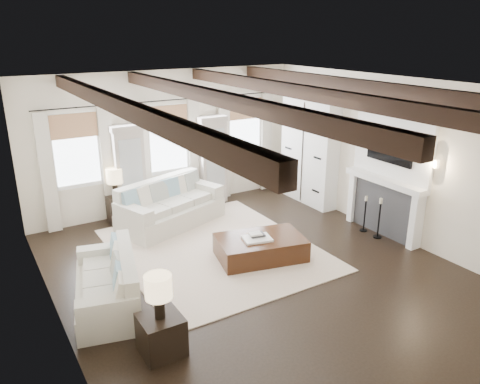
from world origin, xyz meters
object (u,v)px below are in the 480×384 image
sofa_left (110,285)px  ottoman (260,248)px  side_table_back (118,209)px  sofa_back (169,207)px  side_table_front (161,335)px

sofa_left → ottoman: bearing=2.0°
side_table_back → sofa_back: bearing=-37.8°
ottoman → sofa_back: bearing=121.9°
sofa_back → ottoman: sofa_back is taller
sofa_back → sofa_left: 3.19m
sofa_back → sofa_left: sofa_back is taller
side_table_back → ottoman: bearing=-60.8°
ottoman → side_table_front: (-2.60, -1.56, 0.06)m
ottoman → sofa_left: bearing=-164.8°
side_table_front → side_table_back: (0.88, 4.64, 0.04)m
sofa_left → side_table_back: (1.11, 3.17, -0.03)m
side_table_front → side_table_back: size_ratio=0.88×
sofa_back → side_table_front: bearing=-114.6°
sofa_left → side_table_front: sofa_left is taller
sofa_left → ottoman: (2.82, 0.10, -0.13)m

